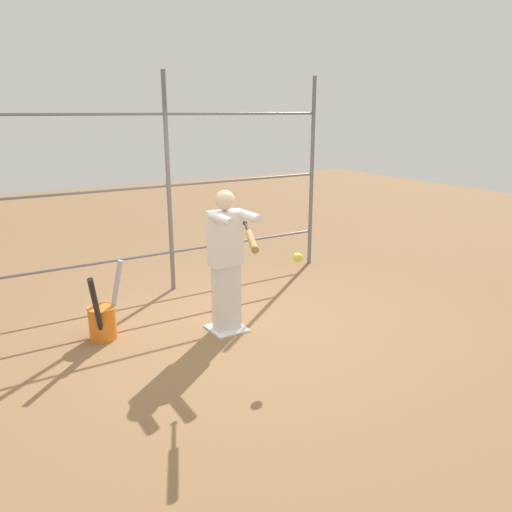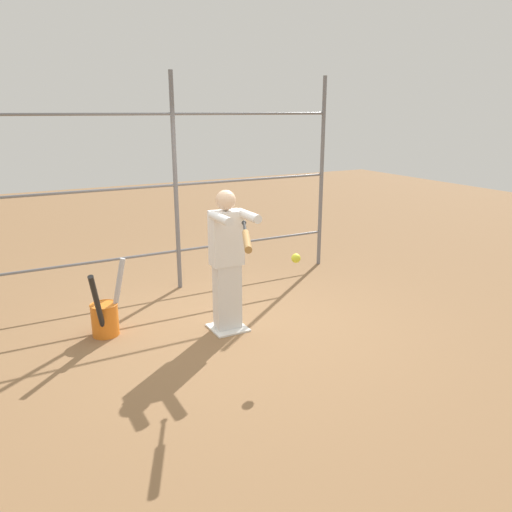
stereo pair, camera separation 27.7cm
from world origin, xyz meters
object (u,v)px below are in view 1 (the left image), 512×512
at_px(softball_in_flight, 297,258).
at_px(bat_bucket, 103,320).
at_px(batter, 226,257).
at_px(baseball_bat_swinging, 251,238).

distance_m(softball_in_flight, bat_bucket, 2.24).
height_order(batter, bat_bucket, batter).
height_order(baseball_bat_swinging, softball_in_flight, baseball_bat_swinging).
bearing_deg(softball_in_flight, baseball_bat_swinging, 11.42).
bearing_deg(batter, softball_in_flight, 117.10).
distance_m(baseball_bat_swinging, bat_bucket, 2.06).
xyz_separation_m(batter, baseball_bat_swinging, (0.22, 0.91, 0.44)).
relative_size(baseball_bat_swinging, bat_bucket, 0.95).
xyz_separation_m(baseball_bat_swinging, softball_in_flight, (-0.62, -0.13, -0.31)).
xyz_separation_m(batter, bat_bucket, (1.28, -0.50, -0.64)).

